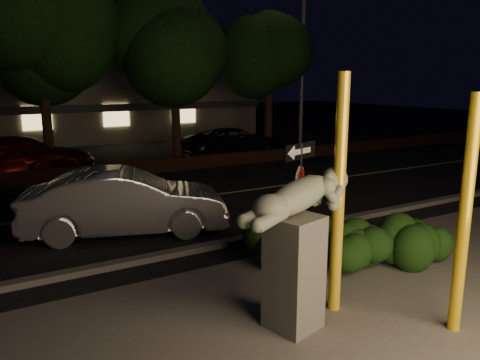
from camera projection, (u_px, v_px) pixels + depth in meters
name	position (u px, v px, depth m)	size (l,w,h in m)	color
ground	(142.00, 182.00, 16.35)	(90.00, 90.00, 0.00)	black
patio	(381.00, 316.00, 7.07)	(14.00, 6.00, 0.02)	#4C4944
road	(176.00, 200.00, 13.82)	(80.00, 8.00, 0.01)	black
lane_marking	(176.00, 200.00, 13.82)	(80.00, 0.12, 0.01)	tan
curb	(247.00, 239.00, 10.35)	(80.00, 0.25, 0.12)	#4C4944
brick_wall	(130.00, 169.00, 17.39)	(40.00, 0.35, 0.50)	#422115
parking_lot	(94.00, 154.00, 22.25)	(40.00, 12.00, 0.01)	black
building	(60.00, 104.00, 28.57)	(22.00, 10.20, 4.00)	slate
tree_far_b	(37.00, 6.00, 16.53)	(5.20, 5.20, 8.41)	black
tree_far_c	(173.00, 24.00, 18.75)	(4.80, 4.80, 7.84)	black
tree_far_d	(270.00, 37.00, 21.69)	(4.40, 4.40, 7.42)	black
yellow_pole_left	(339.00, 197.00, 6.92)	(0.18, 0.18, 3.63)	yellow
yellow_pole_right	(465.00, 217.00, 6.35)	(0.17, 0.17, 3.36)	gold
signpost	(300.00, 187.00, 7.70)	(0.81, 0.30, 2.51)	black
sculpture	(297.00, 236.00, 6.50)	(2.10, 1.02, 2.25)	#4C4944
hedge_center	(301.00, 235.00, 9.14)	(2.06, 0.96, 1.07)	black
hedge_right	(363.00, 241.00, 8.75)	(1.67, 0.89, 1.09)	black
hedge_far_right	(415.00, 238.00, 9.03)	(1.51, 0.94, 1.05)	black
streetlight	(299.00, 31.00, 21.64)	(1.34, 0.77, 9.54)	#535459
silver_sedan	(126.00, 202.00, 10.73)	(1.59, 4.56, 1.50)	#B8B8BD
parked_car_darkred	(26.00, 155.00, 17.56)	(1.99, 4.90, 1.42)	#410D0B
parked_car_dark	(236.00, 143.00, 21.33)	(2.23, 4.84, 1.34)	black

